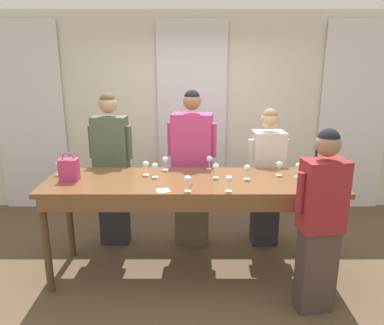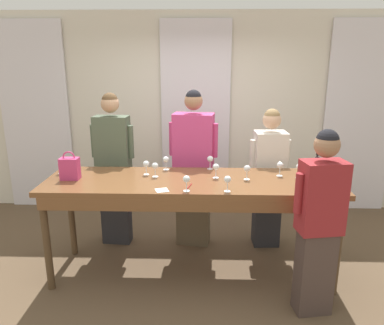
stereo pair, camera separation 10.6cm
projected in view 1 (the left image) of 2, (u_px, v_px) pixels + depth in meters
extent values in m
plane|color=brown|center=(192.00, 271.00, 3.96)|extent=(18.00, 18.00, 0.00)
cube|color=silver|center=(192.00, 114.00, 5.37)|extent=(12.00, 0.06, 2.80)
cube|color=white|center=(30.00, 118.00, 5.33)|extent=(0.97, 0.03, 2.69)
cube|color=white|center=(192.00, 118.00, 5.33)|extent=(0.97, 0.03, 2.69)
cube|color=white|center=(353.00, 118.00, 5.33)|extent=(0.97, 0.03, 2.69)
cube|color=brown|center=(192.00, 182.00, 3.69)|extent=(2.88, 0.83, 0.05)
cube|color=brown|center=(192.00, 205.00, 3.33)|extent=(2.76, 0.03, 0.12)
cylinder|color=#4C3823|center=(47.00, 245.00, 3.50)|extent=(0.07, 0.07, 0.98)
cylinder|color=#4C3823|center=(337.00, 245.00, 3.50)|extent=(0.07, 0.07, 0.98)
cylinder|color=#4C3823|center=(69.00, 216.00, 4.16)|extent=(0.07, 0.07, 0.98)
cylinder|color=#4C3823|center=(314.00, 216.00, 4.16)|extent=(0.07, 0.07, 0.98)
cylinder|color=black|center=(315.00, 168.00, 3.70)|extent=(0.08, 0.08, 0.20)
cone|color=black|center=(316.00, 157.00, 3.67)|extent=(0.08, 0.08, 0.04)
cylinder|color=black|center=(317.00, 151.00, 3.65)|extent=(0.03, 0.03, 0.07)
cylinder|color=white|center=(315.00, 169.00, 3.71)|extent=(0.08, 0.08, 0.08)
cube|color=#C63870|center=(69.00, 170.00, 3.63)|extent=(0.18, 0.11, 0.22)
torus|color=#C63870|center=(68.00, 158.00, 3.60)|extent=(0.12, 0.01, 0.12)
cylinder|color=white|center=(279.00, 175.00, 3.82)|extent=(0.06, 0.06, 0.00)
cylinder|color=white|center=(279.00, 171.00, 3.81)|extent=(0.01, 0.01, 0.08)
sphere|color=white|center=(279.00, 164.00, 3.79)|extent=(0.06, 0.06, 0.06)
sphere|color=beige|center=(279.00, 165.00, 3.79)|extent=(0.04, 0.04, 0.04)
cylinder|color=white|center=(298.00, 177.00, 3.76)|extent=(0.06, 0.06, 0.00)
cylinder|color=white|center=(298.00, 173.00, 3.75)|extent=(0.01, 0.01, 0.08)
sphere|color=white|center=(298.00, 166.00, 3.73)|extent=(0.06, 0.06, 0.06)
cylinder|color=white|center=(229.00, 191.00, 3.36)|extent=(0.06, 0.06, 0.00)
cylinder|color=white|center=(229.00, 186.00, 3.35)|extent=(0.01, 0.01, 0.08)
sphere|color=white|center=(229.00, 179.00, 3.33)|extent=(0.06, 0.06, 0.06)
sphere|color=beige|center=(229.00, 180.00, 3.34)|extent=(0.04, 0.04, 0.04)
cylinder|color=white|center=(60.00, 175.00, 3.83)|extent=(0.06, 0.06, 0.00)
cylinder|color=white|center=(59.00, 170.00, 3.82)|extent=(0.01, 0.01, 0.08)
sphere|color=white|center=(59.00, 164.00, 3.80)|extent=(0.06, 0.06, 0.06)
cylinder|color=white|center=(165.00, 170.00, 3.99)|extent=(0.06, 0.06, 0.00)
cylinder|color=white|center=(165.00, 166.00, 3.98)|extent=(0.01, 0.01, 0.08)
sphere|color=white|center=(165.00, 160.00, 3.96)|extent=(0.06, 0.06, 0.06)
cylinder|color=white|center=(155.00, 177.00, 3.75)|extent=(0.06, 0.06, 0.00)
cylinder|color=white|center=(155.00, 173.00, 3.74)|extent=(0.01, 0.01, 0.08)
sphere|color=white|center=(155.00, 166.00, 3.72)|extent=(0.06, 0.06, 0.06)
cylinder|color=white|center=(146.00, 175.00, 3.82)|extent=(0.06, 0.06, 0.00)
cylinder|color=white|center=(146.00, 171.00, 3.81)|extent=(0.01, 0.01, 0.08)
sphere|color=white|center=(146.00, 164.00, 3.79)|extent=(0.06, 0.06, 0.06)
cylinder|color=white|center=(247.00, 179.00, 3.70)|extent=(0.06, 0.06, 0.00)
cylinder|color=white|center=(247.00, 175.00, 3.68)|extent=(0.01, 0.01, 0.08)
sphere|color=white|center=(247.00, 168.00, 3.66)|extent=(0.06, 0.06, 0.06)
cylinder|color=white|center=(216.00, 178.00, 3.74)|extent=(0.06, 0.06, 0.00)
cylinder|color=white|center=(216.00, 173.00, 3.72)|extent=(0.01, 0.01, 0.08)
sphere|color=white|center=(216.00, 167.00, 3.71)|extent=(0.06, 0.06, 0.06)
cylinder|color=white|center=(188.00, 191.00, 3.36)|extent=(0.06, 0.06, 0.00)
cylinder|color=white|center=(188.00, 186.00, 3.35)|extent=(0.01, 0.01, 0.08)
sphere|color=white|center=(188.00, 179.00, 3.33)|extent=(0.06, 0.06, 0.06)
cylinder|color=white|center=(209.00, 169.00, 4.03)|extent=(0.06, 0.06, 0.00)
cylinder|color=white|center=(209.00, 165.00, 4.02)|extent=(0.01, 0.01, 0.08)
sphere|color=white|center=(209.00, 159.00, 4.00)|extent=(0.06, 0.06, 0.06)
cylinder|color=white|center=(300.00, 189.00, 3.41)|extent=(0.06, 0.06, 0.00)
cylinder|color=white|center=(300.00, 185.00, 3.40)|extent=(0.01, 0.01, 0.08)
sphere|color=white|center=(301.00, 177.00, 3.38)|extent=(0.06, 0.06, 0.06)
cube|color=white|center=(163.00, 191.00, 3.37)|extent=(0.14, 0.14, 0.00)
cylinder|color=maroon|center=(190.00, 186.00, 3.48)|extent=(0.04, 0.14, 0.01)
cube|color=#28282D|center=(114.00, 209.00, 4.47)|extent=(0.34, 0.20, 0.87)
cube|color=#4C5B47|center=(110.00, 146.00, 4.26)|extent=(0.41, 0.24, 0.68)
sphere|color=tan|center=(108.00, 104.00, 4.13)|extent=(0.20, 0.20, 0.20)
sphere|color=brown|center=(108.00, 101.00, 4.12)|extent=(0.18, 0.18, 0.18)
cylinder|color=#4C5B47|center=(129.00, 142.00, 4.23)|extent=(0.08, 0.08, 0.38)
cylinder|color=#4C5B47|center=(92.00, 142.00, 4.26)|extent=(0.08, 0.08, 0.38)
cube|color=brown|center=(192.00, 209.00, 4.47)|extent=(0.41, 0.26, 0.88)
cube|color=#C63D7A|center=(192.00, 144.00, 4.25)|extent=(0.48, 0.31, 0.70)
sphere|color=#9E7051|center=(192.00, 101.00, 4.12)|extent=(0.20, 0.20, 0.20)
sphere|color=black|center=(192.00, 98.00, 4.11)|extent=(0.18, 0.18, 0.18)
cylinder|color=#C63D7A|center=(213.00, 140.00, 4.20)|extent=(0.08, 0.08, 0.38)
cylinder|color=#C63D7A|center=(170.00, 139.00, 4.27)|extent=(0.08, 0.08, 0.38)
cube|color=#28282D|center=(265.00, 213.00, 4.48)|extent=(0.31, 0.25, 0.77)
cube|color=silver|center=(268.00, 158.00, 4.30)|extent=(0.37, 0.29, 0.61)
sphere|color=#DBAD89|center=(270.00, 120.00, 4.18)|extent=(0.21, 0.21, 0.21)
sphere|color=#93754C|center=(270.00, 116.00, 4.17)|extent=(0.18, 0.18, 0.18)
cylinder|color=silver|center=(285.00, 153.00, 4.29)|extent=(0.07, 0.07, 0.34)
cylinder|color=silver|center=(251.00, 154.00, 4.27)|extent=(0.07, 0.07, 0.34)
cube|color=#473833|center=(315.00, 270.00, 3.28)|extent=(0.33, 0.24, 0.77)
cube|color=maroon|center=(323.00, 196.00, 3.09)|extent=(0.39, 0.28, 0.61)
sphere|color=#9E7051|center=(328.00, 144.00, 2.97)|extent=(0.21, 0.21, 0.21)
sphere|color=black|center=(329.00, 140.00, 2.96)|extent=(0.18, 0.18, 0.18)
cylinder|color=maroon|center=(301.00, 192.00, 3.05)|extent=(0.08, 0.08, 0.34)
cylinder|color=maroon|center=(346.00, 189.00, 3.11)|extent=(0.08, 0.08, 0.34)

